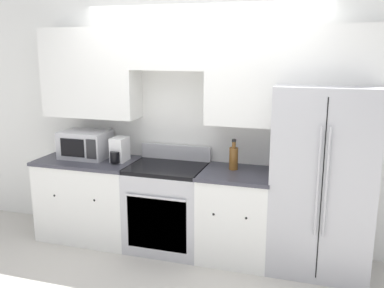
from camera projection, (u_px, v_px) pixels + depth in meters
The scene contains 9 objects.
ground_plane at pixel (183, 264), 4.19m from camera, with size 12.00×12.00×0.00m, color beige.
wall_back at pixel (201, 102), 4.38m from camera, with size 8.00×0.39×2.60m.
lower_cabinets_left at pixel (90, 198), 4.72m from camera, with size 1.07×0.64×0.89m.
lower_cabinets_right at pixel (236, 215), 4.25m from camera, with size 0.71×0.64×0.89m.
oven_range at pixel (167, 207), 4.46m from camera, with size 0.78×0.65×1.05m.
refrigerator at pixel (322, 179), 3.97m from camera, with size 0.90×0.76×1.75m.
microwave at pixel (85, 144), 4.67m from camera, with size 0.51×0.38×0.30m.
bottle at pixel (234, 158), 4.22m from camera, with size 0.09×0.09×0.31m.
coffee_maker at pixel (119, 150), 4.51m from camera, with size 0.14×0.27×0.26m.
Camera 1 is at (1.22, -3.62, 2.09)m, focal length 40.00 mm.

